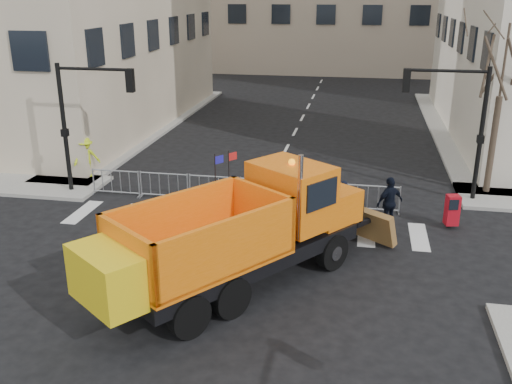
% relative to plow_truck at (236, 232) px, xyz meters
% --- Properties ---
extents(ground, '(120.00, 120.00, 0.00)m').
position_rel_plow_truck_xyz_m(ground, '(-0.62, -0.87, -1.75)').
color(ground, black).
rests_on(ground, ground).
extents(sidewalk_back, '(64.00, 5.00, 0.15)m').
position_rel_plow_truck_xyz_m(sidewalk_back, '(-0.62, 7.63, -1.67)').
color(sidewalk_back, gray).
rests_on(sidewalk_back, ground).
extents(traffic_light_left, '(0.18, 0.18, 5.40)m').
position_rel_plow_truck_xyz_m(traffic_light_left, '(-8.62, 6.63, 0.95)').
color(traffic_light_left, black).
rests_on(traffic_light_left, ground).
extents(traffic_light_right, '(0.18, 0.18, 5.40)m').
position_rel_plow_truck_xyz_m(traffic_light_right, '(7.88, 8.63, 0.95)').
color(traffic_light_right, black).
rests_on(traffic_light_right, ground).
extents(crowd_barriers, '(12.60, 0.60, 1.10)m').
position_rel_plow_truck_xyz_m(crowd_barriers, '(-1.37, 6.73, -1.20)').
color(crowd_barriers, '#9EA0A5').
rests_on(crowd_barriers, ground).
extents(street_tree, '(3.00, 3.00, 7.50)m').
position_rel_plow_truck_xyz_m(street_tree, '(8.58, 9.63, 2.00)').
color(street_tree, '#382B21').
rests_on(street_tree, ground).
extents(plow_truck, '(8.24, 9.71, 3.93)m').
position_rel_plow_truck_xyz_m(plow_truck, '(0.00, 0.00, 0.00)').
color(plow_truck, black).
rests_on(plow_truck, ground).
extents(cop_a, '(0.61, 0.43, 1.61)m').
position_rel_plow_truck_xyz_m(cop_a, '(2.78, 5.54, -0.94)').
color(cop_a, black).
rests_on(cop_a, ground).
extents(cop_b, '(0.92, 0.79, 1.65)m').
position_rel_plow_truck_xyz_m(cop_b, '(2.24, 4.59, -0.92)').
color(cop_b, black).
rests_on(cop_b, ground).
extents(cop_c, '(1.17, 1.07, 1.91)m').
position_rel_plow_truck_xyz_m(cop_c, '(4.43, 5.27, -0.79)').
color(cop_c, black).
rests_on(cop_c, ground).
extents(worker, '(1.31, 1.25, 1.79)m').
position_rel_plow_truck_xyz_m(worker, '(-8.70, 8.37, -0.70)').
color(worker, '#C4E01A').
rests_on(worker, sidewalk_back).
extents(newspaper_box, '(0.53, 0.49, 1.10)m').
position_rel_plow_truck_xyz_m(newspaper_box, '(6.65, 5.63, -1.05)').
color(newspaper_box, '#AC0D19').
rests_on(newspaper_box, sidewalk_back).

